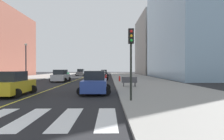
# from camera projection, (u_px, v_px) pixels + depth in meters

# --- Properties ---
(sidewalk_kerb_east) EXTENTS (10.00, 120.00, 0.15)m
(sidewalk_kerb_east) POSITION_uv_depth(u_px,v_px,m) (152.00, 85.00, 24.51)
(sidewalk_kerb_east) COLOR gray
(sidewalk_kerb_east) RESTS_ON ground
(lane_divider_paint) EXTENTS (0.16, 80.00, 0.01)m
(lane_divider_paint) POSITION_uv_depth(u_px,v_px,m) (82.00, 78.00, 44.29)
(lane_divider_paint) COLOR yellow
(lane_divider_paint) RESTS_ON ground
(parking_garage_concrete) EXTENTS (18.00, 24.00, 22.14)m
(parking_garage_concrete) POSITION_uv_depth(u_px,v_px,m) (162.00, 46.00, 70.94)
(parking_garage_concrete) COLOR gray
(parking_garage_concrete) RESTS_ON ground
(car_gray_nearest) EXTENTS (2.95, 4.67, 2.07)m
(car_gray_nearest) POSITION_uv_depth(u_px,v_px,m) (81.00, 73.00, 55.31)
(car_gray_nearest) COLOR slate
(car_gray_nearest) RESTS_ON ground
(car_green_second) EXTENTS (2.72, 4.34, 1.94)m
(car_green_second) POSITION_uv_depth(u_px,v_px,m) (64.00, 74.00, 46.15)
(car_green_second) COLOR #236B42
(car_green_second) RESTS_ON ground
(car_red_third) EXTENTS (2.39, 3.81, 1.70)m
(car_red_third) POSITION_uv_depth(u_px,v_px,m) (102.00, 76.00, 35.48)
(car_red_third) COLOR red
(car_red_third) RESTS_ON ground
(car_black_fourth) EXTENTS (2.71, 4.23, 1.86)m
(car_black_fourth) POSITION_uv_depth(u_px,v_px,m) (104.00, 73.00, 53.11)
(car_black_fourth) COLOR black
(car_black_fourth) RESTS_ON ground
(car_yellow_fifth) EXTENTS (2.88, 4.60, 2.05)m
(car_yellow_fifth) POSITION_uv_depth(u_px,v_px,m) (12.00, 84.00, 15.26)
(car_yellow_fifth) COLOR gold
(car_yellow_fifth) RESTS_ON ground
(car_silver_sixth) EXTENTS (2.91, 4.63, 2.06)m
(car_silver_sixth) POSITION_uv_depth(u_px,v_px,m) (61.00, 76.00, 30.88)
(car_silver_sixth) COLOR #B7B7BC
(car_silver_sixth) RESTS_ON ground
(car_blue_seventh) EXTENTS (2.88, 4.61, 2.06)m
(car_blue_seventh) POSITION_uv_depth(u_px,v_px,m) (95.00, 83.00, 16.72)
(car_blue_seventh) COLOR #2D479E
(car_blue_seventh) RESTS_ON ground
(traffic_light_near_corner) EXTENTS (0.36, 0.41, 4.79)m
(traffic_light_near_corner) POSITION_uv_depth(u_px,v_px,m) (131.00, 50.00, 12.15)
(traffic_light_near_corner) COLOR black
(traffic_light_near_corner) RESTS_ON sidewalk_kerb_east
(park_bench) EXTENTS (1.83, 0.67, 1.12)m
(park_bench) POSITION_uv_depth(u_px,v_px,m) (129.00, 82.00, 21.52)
(park_bench) COLOR #47474C
(park_bench) RESTS_ON sidewalk_kerb_east
(fire_hydrant) EXTENTS (0.26, 0.26, 0.89)m
(fire_hydrant) POSITION_uv_depth(u_px,v_px,m) (120.00, 79.00, 30.22)
(fire_hydrant) COLOR red
(fire_hydrant) RESTS_ON sidewalk_kerb_east
(street_lamp) EXTENTS (0.44, 0.44, 6.57)m
(street_lamp) POSITION_uv_depth(u_px,v_px,m) (26.00, 58.00, 32.37)
(street_lamp) COLOR #38383D
(street_lamp) RESTS_ON sidewalk_kerb_west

